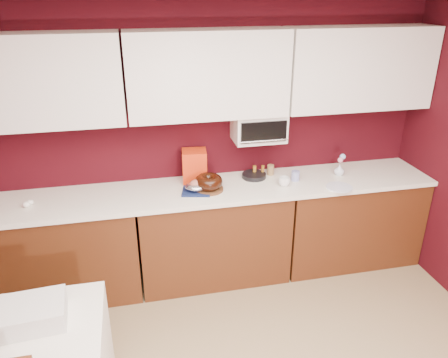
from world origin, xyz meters
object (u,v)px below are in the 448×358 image
toaster_oven (259,127)px  coffee_mug (284,181)px  foil_ham_nest (196,186)px  pandoro_box (195,166)px  flower_vase (339,169)px  newspaper_stack (33,313)px  bundt_cake (209,182)px  blue_jar (295,176)px

toaster_oven → coffee_mug: toaster_oven is taller
foil_ham_nest → pandoro_box: 0.25m
flower_vase → newspaper_stack: flower_vase is taller
toaster_oven → foil_ham_nest: 0.76m
flower_vase → newspaper_stack: 2.79m
foil_ham_nest → coffee_mug: 0.77m
toaster_oven → flower_vase: size_ratio=3.99×
pandoro_box → flower_vase: pandoro_box is taller
bundt_cake → toaster_oven: bearing=22.7°
bundt_cake → foil_ham_nest: size_ratio=1.26×
foil_ham_nest → flower_vase: 1.36m
foil_ham_nest → blue_jar: bearing=3.5°
toaster_oven → pandoro_box: bearing=178.5°
toaster_oven → foil_ham_nest: bearing=-159.9°
bundt_cake → newspaper_stack: bundt_cake is taller
flower_vase → newspaper_stack: (-2.48, -1.28, -0.14)m
blue_jar → newspaper_stack: blue_jar is taller
blue_jar → newspaper_stack: 2.39m
foil_ham_nest → coffee_mug: bearing=-2.7°
bundt_cake → flower_vase: 1.24m
coffee_mug → newspaper_stack: (-1.90, -1.15, -0.14)m
pandoro_box → blue_jar: (0.89, -0.18, -0.10)m
foil_ham_nest → newspaper_stack: size_ratio=0.54×
foil_ham_nest → newspaper_stack: bearing=-133.3°
pandoro_box → newspaper_stack: bearing=-122.2°
pandoro_box → coffee_mug: 0.80m
flower_vase → pandoro_box: bearing=173.7°
bundt_cake → pandoro_box: size_ratio=0.82×
toaster_oven → newspaper_stack: toaster_oven is taller
flower_vase → toaster_oven: bearing=170.0°
foil_ham_nest → coffee_mug: size_ratio=1.95×
blue_jar → newspaper_stack: size_ratio=0.25×
blue_jar → flower_vase: (0.44, 0.03, 0.01)m
newspaper_stack → foil_ham_nest: bearing=46.7°
bundt_cake → coffee_mug: (0.66, -0.05, -0.03)m
toaster_oven → bundt_cake: toaster_oven is taller
toaster_oven → bundt_cake: (-0.49, -0.20, -0.39)m
pandoro_box → flower_vase: (1.33, -0.15, -0.09)m
coffee_mug → flower_vase: 0.59m
foil_ham_nest → flower_vase: (1.35, 0.09, 0.00)m
toaster_oven → bundt_cake: 0.66m
bundt_cake → pandoro_box: 0.24m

